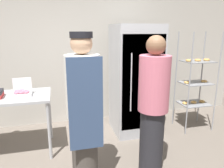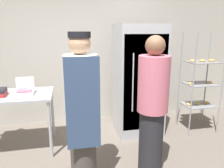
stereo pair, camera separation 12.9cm
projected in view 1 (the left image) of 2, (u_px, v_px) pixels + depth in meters
name	position (u px, v px, depth m)	size (l,w,h in m)	color
back_wall	(87.00, 51.00, 4.15)	(6.40, 0.12, 2.74)	#B7B2A8
refrigerator	(135.00, 80.00, 3.74)	(0.76, 0.76, 1.85)	#ADAFB5
baking_rack	(196.00, 82.00, 3.85)	(0.56, 0.45, 1.73)	#93969B
prep_counter	(9.00, 103.00, 3.05)	(1.12, 0.71, 0.87)	#ADAFB5
donut_box	(22.00, 93.00, 3.02)	(0.25, 0.20, 0.24)	white
person_baker	(84.00, 110.00, 2.38)	(0.37, 0.39, 1.74)	#47423D
person_customer	(153.00, 107.00, 2.59)	(0.36, 0.36, 1.71)	#232328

